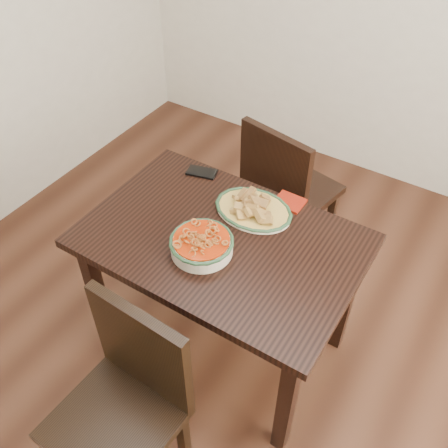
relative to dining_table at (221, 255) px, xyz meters
The scene contains 8 objects.
floor 0.65m from the dining_table, 27.17° to the left, with size 3.50×3.50×0.00m, color #361B11.
dining_table is the anchor object (origin of this frame).
chair_far 0.73m from the dining_table, 94.21° to the left, with size 0.49×0.49×0.89m.
chair_near 0.67m from the dining_table, 88.73° to the right, with size 0.44×0.44×0.89m.
fish_plate 0.26m from the dining_table, 81.21° to the left, with size 0.34×0.27×0.11m.
noodle_bowl 0.18m from the dining_table, 103.17° to the right, with size 0.26×0.26×0.08m.
smartphone 0.45m from the dining_table, 134.78° to the left, with size 0.14×0.07×0.01m, color black.
napkin 0.39m from the dining_table, 68.00° to the left, with size 0.13×0.11×0.01m, color maroon.
Camera 1 is at (0.72, -1.24, 2.20)m, focal length 40.00 mm.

